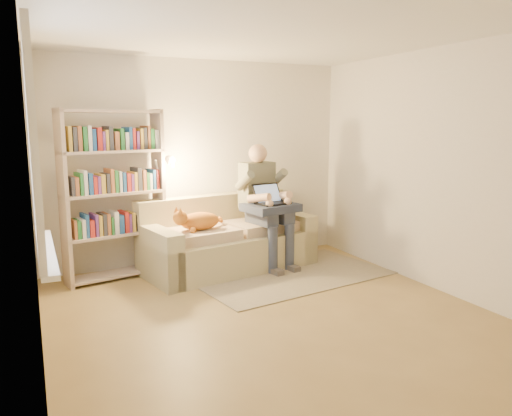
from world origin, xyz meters
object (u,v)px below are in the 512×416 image
cat (196,221)px  laptop (273,198)px  sofa (227,243)px  bookshelf (114,187)px  person (264,198)px

cat → laptop: laptop is taller
sofa → cat: (-0.48, -0.23, 0.36)m
sofa → bookshelf: (-1.32, 0.16, 0.76)m
laptop → bookshelf: 1.90m
person → cat: size_ratio=2.21×
cat → bookshelf: bearing=145.3°
cat → bookshelf: 1.01m
sofa → bookshelf: size_ratio=1.14×
person → bookshelf: size_ratio=0.78×
person → cat: person is taller
cat → bookshelf: bookshelf is taller
sofa → cat: bearing=-165.2°
laptop → sofa: bearing=148.0°
person → bookshelf: bearing=162.3°
sofa → laptop: bearing=-32.0°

